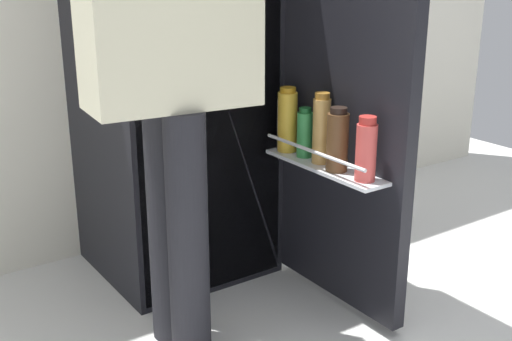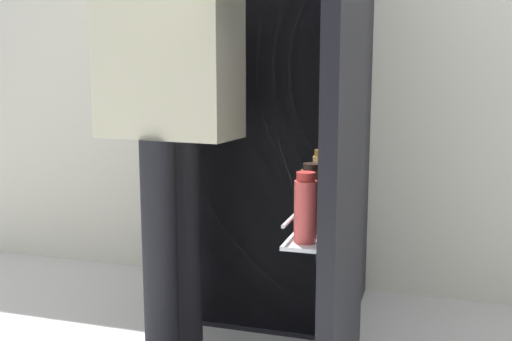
% 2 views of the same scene
% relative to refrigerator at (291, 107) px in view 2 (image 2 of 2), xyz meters
% --- Properties ---
extents(kitchen_wall, '(4.40, 0.10, 2.58)m').
position_rel_refrigerator_xyz_m(kitchen_wall, '(-0.03, 0.40, 0.43)').
color(kitchen_wall, silver).
rests_on(kitchen_wall, ground_plane).
extents(refrigerator, '(0.66, 1.19, 1.73)m').
position_rel_refrigerator_xyz_m(refrigerator, '(0.00, 0.00, 0.00)').
color(refrigerator, black).
rests_on(refrigerator, ground_plane).
extents(person, '(0.55, 0.80, 1.57)m').
position_rel_refrigerator_xyz_m(person, '(-0.29, -0.49, 0.08)').
color(person, black).
rests_on(person, ground_plane).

